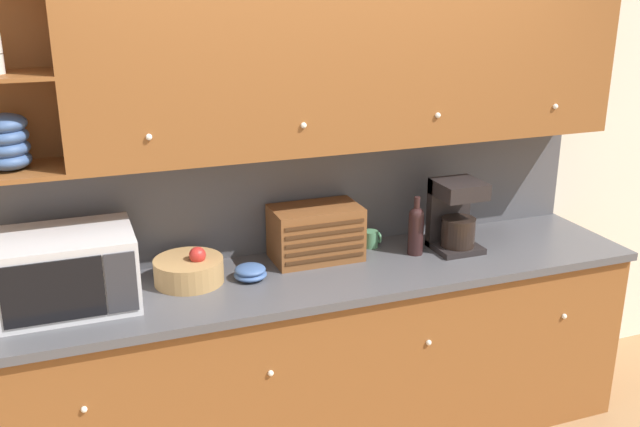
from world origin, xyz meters
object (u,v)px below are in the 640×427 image
(mug, at_px, (371,239))
(wine_bottle, at_px, (416,228))
(microwave, at_px, (68,270))
(coffee_maker, at_px, (455,215))
(bread_box, at_px, (316,233))
(bowl_stack_on_counter, at_px, (250,272))
(fruit_basket, at_px, (189,270))

(mug, height_order, wine_bottle, wine_bottle)
(mug, bearing_deg, microwave, -173.18)
(wine_bottle, relative_size, coffee_maker, 0.82)
(wine_bottle, height_order, coffee_maker, coffee_maker)
(bread_box, relative_size, coffee_maker, 1.19)
(bowl_stack_on_counter, distance_m, wine_bottle, 0.86)
(fruit_basket, bearing_deg, coffee_maker, -2.27)
(fruit_basket, distance_m, coffee_maker, 1.35)
(fruit_basket, xyz_separation_m, wine_bottle, (1.12, -0.05, 0.08))
(mug, bearing_deg, wine_bottle, -44.15)
(coffee_maker, bearing_deg, microwave, -179.72)
(fruit_basket, bearing_deg, wine_bottle, -2.53)
(microwave, xyz_separation_m, coffee_maker, (1.85, 0.01, 0.02))
(bread_box, xyz_separation_m, mug, (0.32, 0.04, -0.09))
(microwave, relative_size, wine_bottle, 1.84)
(bread_box, xyz_separation_m, coffee_maker, (0.70, -0.12, 0.05))
(bowl_stack_on_counter, xyz_separation_m, coffee_maker, (1.07, 0.01, 0.15))
(fruit_basket, relative_size, mug, 3.45)
(bowl_stack_on_counter, distance_m, mug, 0.71)
(fruit_basket, distance_m, mug, 0.96)
(microwave, distance_m, bread_box, 1.16)
(fruit_basket, height_order, bowl_stack_on_counter, fruit_basket)
(wine_bottle, xyz_separation_m, coffee_maker, (0.22, -0.00, 0.05))
(microwave, height_order, bowl_stack_on_counter, microwave)
(microwave, relative_size, fruit_basket, 1.74)
(bread_box, bearing_deg, coffee_maker, -9.86)
(microwave, xyz_separation_m, bread_box, (1.15, 0.13, -0.03))
(fruit_basket, bearing_deg, bowl_stack_on_counter, -13.56)
(fruit_basket, relative_size, bowl_stack_on_counter, 2.08)
(fruit_basket, relative_size, bread_box, 0.73)
(fruit_basket, xyz_separation_m, mug, (0.95, 0.11, -0.02))
(mug, xyz_separation_m, wine_bottle, (0.17, -0.16, 0.09))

